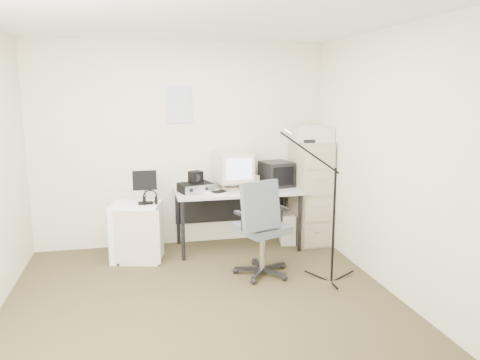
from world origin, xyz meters
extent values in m
cube|color=#3E3721|center=(0.00, 0.00, -0.01)|extent=(3.60, 3.60, 0.01)
cube|color=white|center=(0.00, 0.00, 2.50)|extent=(3.60, 3.60, 0.01)
cube|color=beige|center=(0.00, 1.80, 1.25)|extent=(3.60, 0.02, 2.50)
cube|color=beige|center=(0.00, -1.80, 1.25)|extent=(3.60, 0.02, 2.50)
cube|color=beige|center=(1.80, 0.00, 1.25)|extent=(0.02, 3.60, 2.50)
cube|color=white|center=(-0.02, 1.79, 1.75)|extent=(0.30, 0.02, 0.44)
cube|color=#C4B28A|center=(1.58, 1.48, 0.65)|extent=(0.40, 0.60, 1.30)
cube|color=#BDB6A3|center=(1.58, 1.43, 1.39)|extent=(0.50, 0.37, 0.18)
cube|color=#B2B2B2|center=(0.63, 1.45, 0.36)|extent=(1.50, 0.70, 0.73)
cube|color=#BDB6A3|center=(0.60, 1.55, 0.95)|extent=(0.45, 0.47, 0.45)
cube|color=black|center=(1.16, 1.56, 0.89)|extent=(0.41, 0.42, 0.31)
cube|color=beige|center=(0.86, 1.50, 0.81)|extent=(0.11, 0.11, 0.16)
cube|color=#BDB6A3|center=(0.63, 1.23, 0.74)|extent=(0.42, 0.17, 0.02)
cube|color=black|center=(0.91, 1.27, 0.75)|extent=(0.10, 0.13, 0.04)
cube|color=black|center=(0.12, 1.46, 0.78)|extent=(0.43, 0.36, 0.11)
cube|color=black|center=(0.12, 1.46, 0.91)|extent=(0.18, 0.18, 0.14)
cube|color=white|center=(0.34, 1.29, 0.74)|extent=(0.30, 0.34, 0.02)
cube|color=#BDB6A3|center=(1.30, 1.55, 0.19)|extent=(0.27, 0.44, 0.38)
cube|color=slate|center=(0.70, 0.55, 0.52)|extent=(0.78, 0.78, 1.05)
cube|color=white|center=(-0.58, 1.28, 0.33)|extent=(0.62, 0.54, 0.66)
cube|color=black|center=(-0.47, 1.27, 0.86)|extent=(0.27, 0.14, 0.39)
torus|color=black|center=(-0.42, 1.21, 0.72)|extent=(0.20, 0.20, 0.03)
cylinder|color=black|center=(1.35, 0.22, 0.77)|extent=(0.03, 0.03, 1.54)
camera|label=1|loc=(-0.55, -3.97, 1.93)|focal=35.00mm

